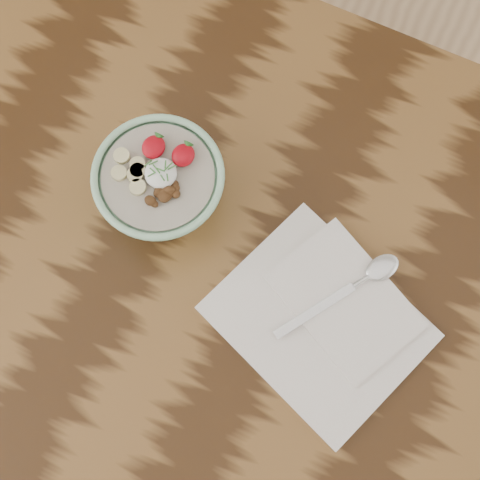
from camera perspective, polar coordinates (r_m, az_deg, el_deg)
The scene contains 4 objects.
table at distance 99.13cm, azimuth 2.13°, elevation -5.82°, with size 160.00×90.00×75.00cm.
breakfast_bowl at distance 88.50cm, azimuth -6.77°, elevation 4.67°, with size 17.03×17.03×11.30cm.
napkin at distance 89.49cm, azimuth 7.20°, elevation -6.56°, with size 31.36×28.46×1.58cm.
spoon at distance 89.88cm, azimuth 10.66°, elevation -3.24°, with size 12.40×17.48×1.02cm.
Camera 1 is at (3.29, -15.79, 163.52)cm, focal length 50.00 mm.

